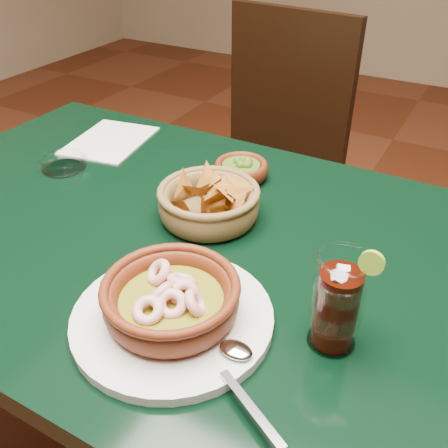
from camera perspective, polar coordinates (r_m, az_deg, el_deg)
The scene contains 8 objects.
dining_table at distance 0.98m, azimuth -6.59°, elevation -4.89°, with size 1.20×0.80×0.75m.
dining_chair at distance 1.62m, azimuth 4.60°, elevation 7.22°, with size 0.51×0.51×0.98m.
shrimp_plate at distance 0.71m, azimuth -5.97°, elevation -9.09°, with size 0.37×0.29×0.08m.
chip_basket at distance 0.92m, azimuth -1.69°, elevation 2.45°, with size 0.22×0.22×0.13m.
guacamole_ramekin at distance 1.06m, azimuth 1.98°, elevation 6.29°, with size 0.13×0.13×0.05m.
cola_drink at distance 0.67m, azimuth 12.82°, elevation -8.76°, with size 0.14×0.14×0.16m.
glass_ashtray at distance 1.16m, azimuth -17.92°, elevation 6.63°, with size 0.12×0.12×0.03m.
paper_menu at distance 1.27m, azimuth -12.90°, elevation 9.27°, with size 0.20×0.25×0.00m.
Camera 1 is at (0.47, -0.61, 1.26)m, focal length 40.00 mm.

